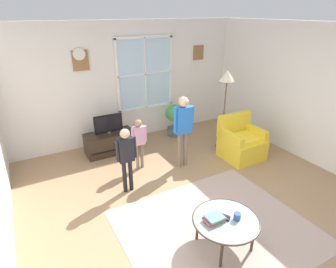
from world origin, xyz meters
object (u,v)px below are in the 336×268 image
television (108,124)px  person_blue_shirt (183,124)px  book_stack (214,219)px  floor_lamp (227,84)px  tv_stand (110,143)px  person_pink_shirt (139,138)px  potted_plant_by_window (174,117)px  armchair (241,142)px  remote_near_cup (224,218)px  remote_near_books (225,216)px  coffee_table (226,221)px  person_black_shirt (126,153)px  cup (237,216)px

television → person_blue_shirt: bearing=-49.7°
book_stack → person_blue_shirt: (0.74, 1.94, 0.43)m
television → floor_lamp: 2.56m
tv_stand → television: (0.00, -0.00, 0.44)m
person_pink_shirt → floor_lamp: floor_lamp is taller
book_stack → potted_plant_by_window: potted_plant_by_window is taller
book_stack → person_pink_shirt: (-0.01, 2.27, 0.17)m
tv_stand → person_pink_shirt: person_pink_shirt is taller
armchair → potted_plant_by_window: armchair is taller
armchair → remote_near_cup: 2.52m
remote_near_books → potted_plant_by_window: potted_plant_by_window is taller
coffee_table → person_black_shirt: person_black_shirt is taller
potted_plant_by_window → armchair: bearing=-67.8°
coffee_table → floor_lamp: floor_lamp is taller
remote_near_books → potted_plant_by_window: bearing=70.5°
television → person_pink_shirt: (0.29, -0.90, -0.03)m
floor_lamp → armchair: bearing=-85.3°
armchair → person_blue_shirt: bearing=167.9°
remote_near_books → floor_lamp: 3.01m
television → armchair: size_ratio=0.68×
floor_lamp → person_pink_shirt: bearing=178.3°
floor_lamp → person_blue_shirt: bearing=-167.2°
potted_plant_by_window → tv_stand: bearing=-176.3°
person_black_shirt → person_pink_shirt: bearing=51.2°
remote_near_books → coffee_table: bearing=-116.9°
potted_plant_by_window → floor_lamp: floor_lamp is taller
armchair → cup: size_ratio=9.30×
person_blue_shirt → person_pink_shirt: (-0.76, 0.33, -0.26)m
coffee_table → potted_plant_by_window: bearing=70.4°
television → remote_near_cup: 3.25m
armchair → cup: (-1.72, -1.79, 0.14)m
book_stack → person_blue_shirt: bearing=69.1°
coffee_table → floor_lamp: size_ratio=0.49×
coffee_table → remote_near_books: 0.07m
television → person_black_shirt: bearing=-97.1°
floor_lamp → coffee_table: bearing=-128.4°
potted_plant_by_window → floor_lamp: size_ratio=0.46×
television → potted_plant_by_window: size_ratio=0.76×
remote_near_books → person_pink_shirt: size_ratio=0.14×
coffee_table → person_pink_shirt: person_pink_shirt is taller
tv_stand → person_pink_shirt: size_ratio=1.02×
cup → tv_stand: bearing=99.8°
book_stack → armchair: bearing=40.1°
potted_plant_by_window → person_blue_shirt: bearing=-113.7°
remote_near_books → person_black_shirt: (-0.66, 1.68, 0.28)m
tv_stand → potted_plant_by_window: 1.66m
television → remote_near_cup: bearing=-82.2°
book_stack → cup: 0.29m
remote_near_cup → person_pink_shirt: (-0.15, 2.30, 0.20)m
armchair → tv_stand: bearing=146.7°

